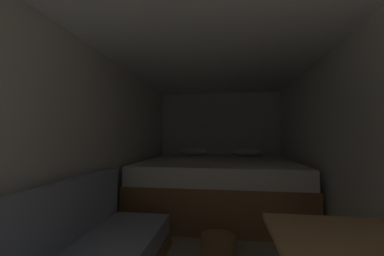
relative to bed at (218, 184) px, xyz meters
name	(u,v)px	position (x,y,z in m)	size (l,w,h in m)	color
ground_plane	(214,254)	(0.00, -1.41, -0.40)	(6.99, 6.99, 0.00)	#A39984
wall_back	(219,143)	(0.00, 1.11, 0.63)	(2.53, 0.05, 2.07)	silver
wall_left	(98,148)	(-1.24, -1.41, 0.63)	(0.05, 4.99, 2.07)	silver
wall_right	(348,150)	(1.24, -1.41, 0.63)	(0.05, 4.99, 2.07)	silver
ceiling_slab	(213,45)	(0.00, -1.41, 1.69)	(2.53, 4.99, 0.05)	white
bed	(218,184)	(0.00, 0.00, 0.00)	(2.31, 2.09, 0.95)	olive
wicker_basket	(218,245)	(0.04, -1.41, -0.31)	(0.34, 0.34, 0.19)	olive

